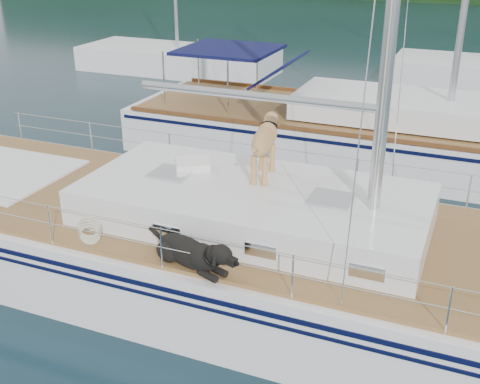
% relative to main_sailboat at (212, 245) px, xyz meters
% --- Properties ---
extents(ground, '(120.00, 120.00, 0.00)m').
position_rel_main_sailboat_xyz_m(ground, '(-0.10, 0.00, -0.68)').
color(ground, black).
rests_on(ground, ground).
extents(main_sailboat, '(12.00, 3.88, 14.01)m').
position_rel_main_sailboat_xyz_m(main_sailboat, '(0.00, 0.00, 0.00)').
color(main_sailboat, white).
rests_on(main_sailboat, ground).
extents(neighbor_sailboat, '(11.00, 3.50, 13.30)m').
position_rel_main_sailboat_xyz_m(neighbor_sailboat, '(0.70, 6.68, -0.05)').
color(neighbor_sailboat, white).
rests_on(neighbor_sailboat, ground).
extents(bg_boat_west, '(8.00, 3.00, 11.65)m').
position_rel_main_sailboat_xyz_m(bg_boat_west, '(-8.10, 14.00, -0.23)').
color(bg_boat_west, white).
rests_on(bg_boat_west, ground).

